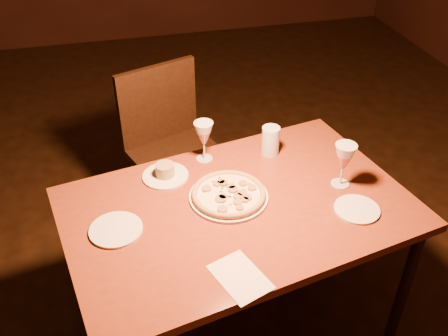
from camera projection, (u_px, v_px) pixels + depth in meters
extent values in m
plane|color=#321D10|center=(168.00, 292.00, 2.53)|extent=(7.00, 7.00, 0.00)
cube|color=maroon|center=(238.00, 209.00, 1.98)|extent=(1.48, 1.10, 0.04)
cylinder|color=black|center=(79.00, 258.00, 2.26)|extent=(0.05, 0.05, 0.68)
cylinder|color=black|center=(405.00, 286.00, 2.12)|extent=(0.05, 0.05, 0.68)
cylinder|color=black|center=(309.00, 187.00, 2.67)|extent=(0.05, 0.05, 0.68)
cube|color=black|center=(180.00, 158.00, 2.65)|extent=(0.58, 0.58, 0.04)
cube|color=black|center=(158.00, 103.00, 2.65)|extent=(0.43, 0.18, 0.43)
cylinder|color=black|center=(170.00, 226.00, 2.59)|extent=(0.04, 0.04, 0.46)
cylinder|color=black|center=(138.00, 190.00, 2.83)|extent=(0.04, 0.04, 0.46)
cylinder|color=black|center=(227.00, 201.00, 2.76)|extent=(0.04, 0.04, 0.46)
cylinder|color=black|center=(193.00, 169.00, 3.00)|extent=(0.04, 0.04, 0.46)
cylinder|color=white|center=(229.00, 197.00, 2.00)|extent=(0.32, 0.32, 0.01)
cylinder|color=beige|center=(229.00, 194.00, 2.00)|extent=(0.29, 0.29, 0.01)
torus|color=tan|center=(229.00, 193.00, 1.99)|extent=(0.30, 0.30, 0.02)
cylinder|color=white|center=(165.00, 176.00, 2.12)|extent=(0.20, 0.20, 0.01)
cylinder|color=tan|center=(165.00, 170.00, 2.10)|extent=(0.08, 0.08, 0.05)
cylinder|color=silver|center=(270.00, 141.00, 2.23)|extent=(0.08, 0.08, 0.13)
cylinder|color=white|center=(116.00, 230.00, 1.85)|extent=(0.20, 0.20, 0.01)
cylinder|color=white|center=(357.00, 209.00, 1.94)|extent=(0.18, 0.18, 0.01)
cube|color=silver|center=(240.00, 277.00, 1.67)|extent=(0.20, 0.24, 0.00)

